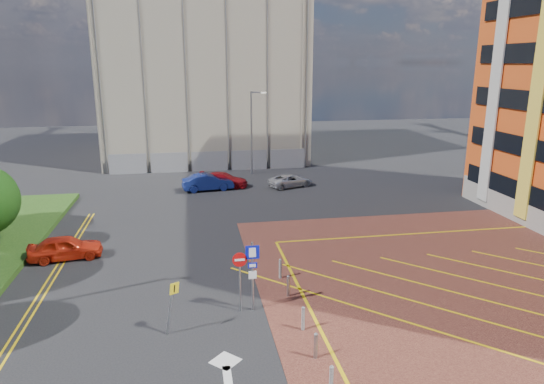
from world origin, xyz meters
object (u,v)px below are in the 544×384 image
object	(u,v)px
lamp_back	(252,130)
car_silver_back	(290,181)
sign_cluster	(248,270)
car_red_left	(65,248)
warning_sign	(172,302)
car_blue_back	(208,182)
car_red_back	(223,180)

from	to	relation	value
lamp_back	car_silver_back	xyz separation A→B (m)	(2.60, -5.66, -3.81)
sign_cluster	car_red_left	distance (m)	12.04
sign_cluster	warning_sign	bearing A→B (deg)	-157.08
car_red_left	car_blue_back	xyz separation A→B (m)	(8.46, 13.80, 0.05)
warning_sign	car_blue_back	world-z (taller)	warning_sign
lamp_back	sign_cluster	size ratio (longest dim) A/B	2.50
car_blue_back	sign_cluster	bearing A→B (deg)	174.69
car_red_back	car_silver_back	size ratio (longest dim) A/B	1.10
car_red_back	sign_cluster	bearing A→B (deg)	-164.28
sign_cluster	warning_sign	distance (m)	3.54
lamp_back	car_red_back	xyz separation A→B (m)	(-3.25, -4.68, -3.73)
lamp_back	car_red_left	distance (m)	23.74
lamp_back	car_blue_back	xyz separation A→B (m)	(-4.62, -5.67, -3.65)
lamp_back	sign_cluster	world-z (taller)	lamp_back
car_blue_back	car_silver_back	distance (m)	7.22
warning_sign	car_silver_back	xyz separation A→B (m)	(9.61, 22.72, -0.88)
car_blue_back	car_red_back	bearing A→B (deg)	-61.83
car_blue_back	car_silver_back	xyz separation A→B (m)	(7.22, 0.00, -0.16)
lamp_back	car_red_back	world-z (taller)	lamp_back
car_blue_back	car_red_back	size ratio (longest dim) A/B	0.99
warning_sign	car_blue_back	xyz separation A→B (m)	(2.39, 22.71, -0.72)
car_red_left	warning_sign	bearing A→B (deg)	-154.10
sign_cluster	car_red_left	world-z (taller)	sign_cluster
sign_cluster	car_blue_back	size ratio (longest dim) A/B	0.74
car_red_left	car_silver_back	distance (m)	20.89
car_red_left	car_blue_back	distance (m)	16.19
lamp_back	car_red_left	bearing A→B (deg)	-123.90
warning_sign	car_red_back	size ratio (longest dim) A/B	0.52
warning_sign	car_red_back	xyz separation A→B (m)	(3.76, 23.70, -0.80)
lamp_back	car_red_back	size ratio (longest dim) A/B	1.84
sign_cluster	car_silver_back	size ratio (longest dim) A/B	0.81
lamp_back	warning_sign	bearing A→B (deg)	-103.87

